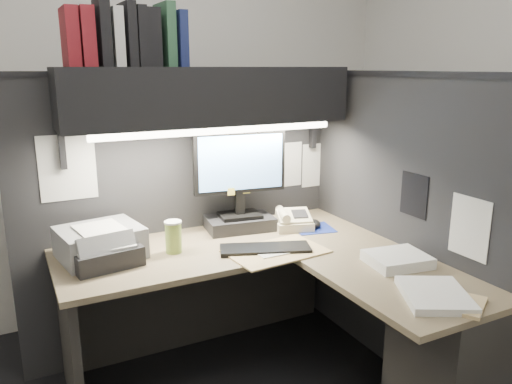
% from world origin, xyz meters
% --- Properties ---
extents(wall_back, '(3.50, 0.04, 2.70)m').
position_xyz_m(wall_back, '(0.00, 1.50, 1.35)').
color(wall_back, silver).
rests_on(wall_back, floor).
extents(partition_back, '(1.90, 0.06, 1.60)m').
position_xyz_m(partition_back, '(0.03, 0.93, 0.80)').
color(partition_back, black).
rests_on(partition_back, floor).
extents(partition_right, '(0.06, 1.50, 1.60)m').
position_xyz_m(partition_right, '(0.98, 0.18, 0.80)').
color(partition_right, black).
rests_on(partition_right, floor).
extents(desk, '(1.70, 1.53, 0.73)m').
position_xyz_m(desk, '(0.43, -0.00, 0.44)').
color(desk, '#7C6F4F').
rests_on(desk, floor).
extents(overhead_shelf, '(1.55, 0.34, 0.30)m').
position_xyz_m(overhead_shelf, '(0.12, 0.75, 1.50)').
color(overhead_shelf, black).
rests_on(overhead_shelf, partition_back).
extents(task_light_tube, '(1.32, 0.04, 0.04)m').
position_xyz_m(task_light_tube, '(0.12, 0.61, 1.33)').
color(task_light_tube, white).
rests_on(task_light_tube, overhead_shelf).
extents(monitor, '(0.53, 0.28, 0.57)m').
position_xyz_m(monitor, '(0.30, 0.74, 0.96)').
color(monitor, black).
rests_on(monitor, desk).
extents(keyboard, '(0.49, 0.31, 0.02)m').
position_xyz_m(keyboard, '(0.26, 0.36, 0.74)').
color(keyboard, black).
rests_on(keyboard, desk).
extents(mousepad, '(0.26, 0.24, 0.00)m').
position_xyz_m(mousepad, '(0.68, 0.55, 0.73)').
color(mousepad, navy).
rests_on(mousepad, desk).
extents(mouse, '(0.10, 0.13, 0.04)m').
position_xyz_m(mouse, '(0.70, 0.57, 0.75)').
color(mouse, black).
rests_on(mouse, mousepad).
extents(telephone, '(0.27, 0.27, 0.09)m').
position_xyz_m(telephone, '(0.58, 0.62, 0.77)').
color(telephone, beige).
rests_on(telephone, desk).
extents(coffee_cup, '(0.11, 0.11, 0.16)m').
position_xyz_m(coffee_cup, '(-0.16, 0.56, 0.81)').
color(coffee_cup, '#A9B247').
rests_on(coffee_cup, desk).
extents(printer, '(0.43, 0.38, 0.15)m').
position_xyz_m(printer, '(-0.51, 0.66, 0.81)').
color(printer, gray).
rests_on(printer, desk).
extents(notebook_stack, '(0.35, 0.30, 0.09)m').
position_xyz_m(notebook_stack, '(-0.51, 0.56, 0.78)').
color(notebook_stack, black).
rests_on(notebook_stack, desk).
extents(open_folder, '(0.52, 0.36, 0.01)m').
position_xyz_m(open_folder, '(0.30, 0.32, 0.73)').
color(open_folder, tan).
rests_on(open_folder, desk).
extents(paper_stack_a, '(0.30, 0.27, 0.05)m').
position_xyz_m(paper_stack_a, '(0.74, -0.09, 0.76)').
color(paper_stack_a, white).
rests_on(paper_stack_a, desk).
extents(paper_stack_b, '(0.37, 0.40, 0.03)m').
position_xyz_m(paper_stack_b, '(0.63, -0.43, 0.75)').
color(paper_stack_b, white).
rests_on(paper_stack_b, desk).
extents(manila_stack, '(0.31, 0.33, 0.01)m').
position_xyz_m(manila_stack, '(0.65, -0.48, 0.74)').
color(manila_stack, tan).
rests_on(manila_stack, desk).
extents(binder_row, '(0.56, 0.26, 0.31)m').
position_xyz_m(binder_row, '(-0.30, 0.75, 1.79)').
color(binder_row, maroon).
rests_on(binder_row, overhead_shelf).
extents(pinned_papers, '(1.76, 1.31, 0.51)m').
position_xyz_m(pinned_papers, '(0.42, 0.56, 1.05)').
color(pinned_papers, white).
rests_on(pinned_papers, partition_back).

